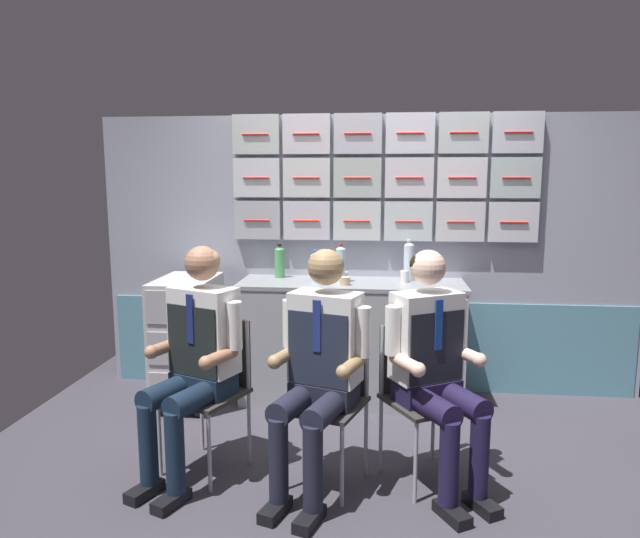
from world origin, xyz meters
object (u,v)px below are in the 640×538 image
Objects in this scene: service_trolley at (187,337)px; crew_member_by_counter at (435,359)px; crew_member_left at (195,351)px; folding_chair_right at (331,384)px; folding_chair_left at (214,375)px; water_bottle_clear at (280,262)px; folding_chair_by_counter at (417,382)px; crew_member_right at (319,360)px; paper_cup_blue at (345,281)px.

crew_member_by_counter is at bearing -30.94° from service_trolley.
folding_chair_right is (0.75, 0.07, -0.19)m from crew_member_left.
service_trolley is 1.02m from folding_chair_left.
water_bottle_clear is (-1.07, 1.36, 0.31)m from crew_member_by_counter.
service_trolley reaches higher than folding_chair_right.
folding_chair_left and folding_chair_by_counter have the same top height.
crew_member_right reaches higher than folding_chair_right.
folding_chair_right is (1.16, -0.98, 0.04)m from service_trolley.
water_bottle_clear reaches higher than paper_cup_blue.
crew_member_by_counter is at bearing -63.05° from paper_cup_blue.
water_bottle_clear is (-0.99, 1.22, 0.49)m from folding_chair_by_counter.
water_bottle_clear reaches higher than folding_chair_left.
paper_cup_blue is (0.70, 0.96, 0.40)m from folding_chair_left.
crew_member_by_counter reaches higher than folding_chair_by_counter.
paper_cup_blue is at bearing 55.39° from crew_member_left.
paper_cup_blue is at bearing 87.09° from crew_member_right.
folding_chair_by_counter is 3.32× the size of water_bottle_clear.
folding_chair_by_counter is 1.13m from paper_cup_blue.
folding_chair_right is at bearing 175.13° from crew_member_by_counter.
crew_member_left is (0.41, -1.05, 0.22)m from service_trolley.
crew_member_right is at bearing -72.31° from water_bottle_clear.
folding_chair_left is 1.17m from folding_chair_by_counter.
folding_chair_left is 1.27m from crew_member_by_counter.
crew_member_left is at bearing 173.49° from crew_member_right.
crew_member_by_counter is 17.18× the size of paper_cup_blue.
folding_chair_left is at bearing 160.45° from crew_member_right.
folding_chair_right is at bearing 5.42° from crew_member_left.
folding_chair_right is 1.11m from paper_cup_blue.
paper_cup_blue is (1.17, 0.05, 0.44)m from service_trolley.
crew_member_left is at bearing -172.49° from folding_chair_by_counter.
folding_chair_right is at bearing -6.25° from folding_chair_left.
folding_chair_left is 11.46× the size of paper_cup_blue.
service_trolley is 1.25m from paper_cup_blue.
crew_member_right is at bearing -19.55° from folding_chair_left.
water_bottle_clear is (0.64, 0.33, 0.53)m from service_trolley.
folding_chair_left is at bearing -62.54° from service_trolley.
service_trolley is 1.09× the size of folding_chair_by_counter.
water_bottle_clear is (0.24, 1.38, 0.30)m from crew_member_left.
crew_member_by_counter reaches higher than water_bottle_clear.
folding_chair_left is 0.67× the size of crew_member_by_counter.
crew_member_right reaches higher than water_bottle_clear.
water_bottle_clear is (-0.47, 1.46, 0.30)m from crew_member_right.
crew_member_left is (-0.06, -0.15, 0.19)m from folding_chair_left.
folding_chair_right is 11.46× the size of paper_cup_blue.
folding_chair_right is at bearing -40.27° from service_trolley.
folding_chair_left is at bearing -179.24° from folding_chair_by_counter.
crew_member_right is 1.56m from water_bottle_clear.
paper_cup_blue is at bearing 116.47° from folding_chair_by_counter.
service_trolley is 12.51× the size of paper_cup_blue.
folding_chair_by_counter is at bearing -63.53° from paper_cup_blue.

